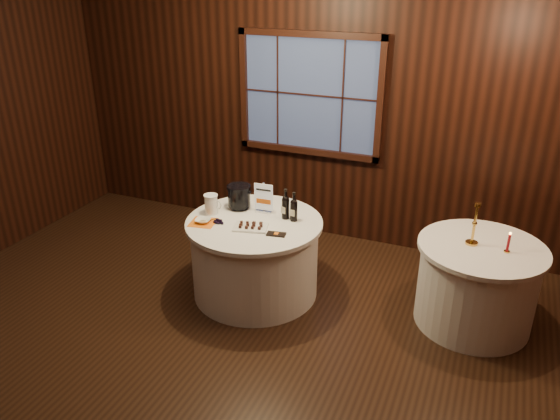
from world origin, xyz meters
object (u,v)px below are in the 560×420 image
at_px(glass_pitcher, 211,204).
at_px(red_candle, 508,244).
at_px(side_table, 476,284).
at_px(port_bottle_right, 294,209).
at_px(sign_stand, 264,202).
at_px(brass_candlestick, 474,230).
at_px(grape_bunch, 219,221).
at_px(cracker_bowl, 203,221).
at_px(port_bottle_left, 286,206).
at_px(ice_bucket, 239,196).
at_px(chocolate_plate, 250,226).
at_px(chocolate_box, 276,234).
at_px(main_table, 255,257).

distance_m(glass_pitcher, red_candle, 2.65).
height_order(side_table, port_bottle_right, port_bottle_right).
distance_m(sign_stand, brass_candlestick, 1.91).
xyz_separation_m(grape_bunch, cracker_bowl, (-0.14, -0.05, 0.00)).
bearing_deg(cracker_bowl, port_bottle_left, 29.78).
bearing_deg(ice_bucket, sign_stand, 2.61).
distance_m(grape_bunch, cracker_bowl, 0.15).
bearing_deg(glass_pitcher, port_bottle_right, 9.00).
xyz_separation_m(sign_stand, grape_bunch, (-0.28, -0.38, -0.08)).
bearing_deg(sign_stand, brass_candlestick, -1.08).
xyz_separation_m(side_table, ice_bucket, (-2.26, -0.09, 0.51)).
bearing_deg(side_table, red_candle, -11.02).
distance_m(side_table, ice_bucket, 2.31).
relative_size(chocolate_plate, glass_pitcher, 1.80).
height_order(chocolate_plate, chocolate_box, chocolate_plate).
height_order(port_bottle_right, brass_candlestick, brass_candlestick).
height_order(cracker_bowl, brass_candlestick, brass_candlestick).
bearing_deg(grape_bunch, brass_candlestick, 12.10).
relative_size(port_bottle_right, grape_bunch, 1.67).
distance_m(chocolate_plate, brass_candlestick, 1.93).
bearing_deg(red_candle, side_table, 168.98).
height_order(sign_stand, ice_bucket, sign_stand).
height_order(side_table, grape_bunch, grape_bunch).
bearing_deg(side_table, brass_candlestick, 177.55).
distance_m(main_table, glass_pitcher, 0.65).
height_order(sign_stand, port_bottle_right, sign_stand).
xyz_separation_m(chocolate_plate, brass_candlestick, (1.87, 0.45, 0.12)).
bearing_deg(side_table, chocolate_box, -164.10).
bearing_deg(glass_pitcher, main_table, -1.56).
bearing_deg(glass_pitcher, side_table, 4.92).
height_order(port_bottle_right, cracker_bowl, port_bottle_right).
bearing_deg(chocolate_plate, port_bottle_right, 44.88).
height_order(brass_candlestick, red_candle, brass_candlestick).
xyz_separation_m(side_table, port_bottle_left, (-1.75, -0.13, 0.51)).
xyz_separation_m(port_bottle_left, grape_bunch, (-0.53, -0.33, -0.11)).
bearing_deg(sign_stand, chocolate_box, -57.03).
bearing_deg(red_candle, chocolate_box, -166.68).
relative_size(ice_bucket, glass_pitcher, 1.23).
relative_size(chocolate_box, brass_candlestick, 0.44).
height_order(glass_pitcher, cracker_bowl, glass_pitcher).
bearing_deg(main_table, port_bottle_left, 34.12).
bearing_deg(glass_pitcher, cracker_bowl, -85.38).
distance_m(grape_bunch, glass_pitcher, 0.24).
height_order(chocolate_plate, glass_pitcher, glass_pitcher).
relative_size(chocolate_box, glass_pitcher, 0.87).
distance_m(port_bottle_left, port_bottle_right, 0.09).
bearing_deg(port_bottle_left, glass_pitcher, -149.44).
bearing_deg(glass_pitcher, chocolate_plate, -19.11).
bearing_deg(brass_candlestick, red_candle, -8.20).
bearing_deg(cracker_bowl, brass_candlestick, 12.57).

